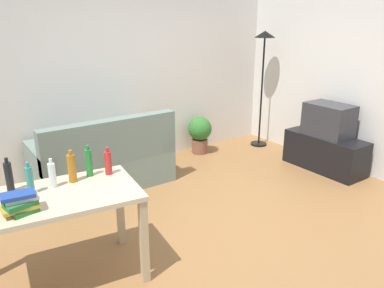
# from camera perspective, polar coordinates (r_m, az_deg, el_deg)

# --- Properties ---
(ground_plane) EXTENTS (5.20, 4.40, 0.02)m
(ground_plane) POSITION_cam_1_polar(r_m,az_deg,el_deg) (3.91, 3.07, -12.86)
(ground_plane) COLOR olive
(wall_rear) EXTENTS (5.20, 0.10, 2.70)m
(wall_rear) POSITION_cam_1_polar(r_m,az_deg,el_deg) (5.28, -11.75, 10.89)
(wall_rear) COLOR silver
(wall_rear) RESTS_ON ground_plane
(wall_right) EXTENTS (0.10, 4.40, 2.70)m
(wall_right) POSITION_cam_1_polar(r_m,az_deg,el_deg) (5.39, 26.06, 9.57)
(wall_right) COLOR silver
(wall_right) RESTS_ON ground_plane
(couch) EXTENTS (1.62, 0.84, 0.92)m
(couch) POSITION_cam_1_polar(r_m,az_deg,el_deg) (4.82, -12.96, -2.78)
(couch) COLOR slate
(couch) RESTS_ON ground_plane
(tv_stand) EXTENTS (0.44, 1.10, 0.48)m
(tv_stand) POSITION_cam_1_polar(r_m,az_deg,el_deg) (5.55, 19.22, -1.21)
(tv_stand) COLOR black
(tv_stand) RESTS_ON ground_plane
(tv) EXTENTS (0.41, 0.60, 0.44)m
(tv) POSITION_cam_1_polar(r_m,az_deg,el_deg) (5.43, 19.76, 3.37)
(tv) COLOR #2D2D33
(tv) RESTS_ON tv_stand
(torchiere_lamp) EXTENTS (0.32, 0.32, 1.81)m
(torchiere_lamp) POSITION_cam_1_polar(r_m,az_deg,el_deg) (6.10, 10.66, 12.57)
(torchiere_lamp) COLOR black
(torchiere_lamp) RESTS_ON ground_plane
(desk) EXTENTS (1.28, 0.85, 0.76)m
(desk) POSITION_cam_1_polar(r_m,az_deg,el_deg) (3.10, -19.31, -8.94)
(desk) COLOR #C6B28E
(desk) RESTS_ON ground_plane
(potted_plant) EXTENTS (0.36, 0.36, 0.57)m
(potted_plant) POSITION_cam_1_polar(r_m,az_deg,el_deg) (5.84, 1.19, 1.75)
(potted_plant) COLOR brown
(potted_plant) RESTS_ON ground_plane
(bottle_dark) EXTENTS (0.06, 0.06, 0.27)m
(bottle_dark) POSITION_cam_1_polar(r_m,az_deg,el_deg) (3.19, -25.68, -4.42)
(bottle_dark) COLOR black
(bottle_dark) RESTS_ON desk
(bottle_tall) EXTENTS (0.05, 0.05, 0.25)m
(bottle_tall) POSITION_cam_1_polar(r_m,az_deg,el_deg) (3.10, -23.07, -4.95)
(bottle_tall) COLOR teal
(bottle_tall) RESTS_ON desk
(bottle_clear) EXTENTS (0.06, 0.06, 0.24)m
(bottle_clear) POSITION_cam_1_polar(r_m,az_deg,el_deg) (3.15, -20.16, -4.34)
(bottle_clear) COLOR silver
(bottle_clear) RESTS_ON desk
(bottle_amber) EXTENTS (0.07, 0.07, 0.27)m
(bottle_amber) POSITION_cam_1_polar(r_m,az_deg,el_deg) (3.19, -17.51, -3.42)
(bottle_amber) COLOR #9E6019
(bottle_amber) RESTS_ON desk
(bottle_green) EXTENTS (0.06, 0.06, 0.27)m
(bottle_green) POSITION_cam_1_polar(r_m,az_deg,el_deg) (3.27, -15.16, -2.68)
(bottle_green) COLOR #1E722D
(bottle_green) RESTS_ON desk
(bottle_red) EXTENTS (0.06, 0.06, 0.24)m
(bottle_red) POSITION_cam_1_polar(r_m,az_deg,el_deg) (3.27, -12.42, -2.73)
(bottle_red) COLOR #AD2323
(bottle_red) RESTS_ON desk
(book_stack) EXTENTS (0.25, 0.19, 0.15)m
(book_stack) POSITION_cam_1_polar(r_m,az_deg,el_deg) (2.85, -24.23, -7.99)
(book_stack) COLOR #236B33
(book_stack) RESTS_ON desk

